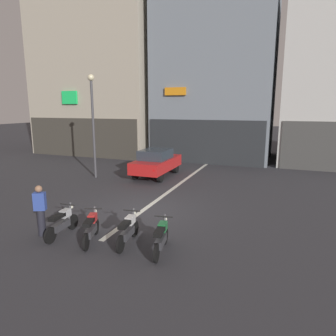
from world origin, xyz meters
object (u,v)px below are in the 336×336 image
(motorcycle_silver_row_leftmost, at_px, (62,222))
(person_by_motorcycles, at_px, (40,210))
(motorcycle_red_row_left_mid, at_px, (91,228))
(motorcycle_green_row_right_mid, at_px, (161,237))
(street_lamp, at_px, (93,115))
(motorcycle_white_row_centre, at_px, (128,230))
(car_red_crossing_near, at_px, (156,162))

(motorcycle_silver_row_leftmost, bearing_deg, person_by_motorcycles, -162.22)
(motorcycle_red_row_left_mid, bearing_deg, motorcycle_green_row_right_mid, 3.19)
(street_lamp, xyz_separation_m, motorcycle_silver_row_leftmost, (3.78, -7.41, -3.19))
(street_lamp, bearing_deg, motorcycle_green_row_right_mid, -45.52)
(motorcycle_white_row_centre, bearing_deg, car_red_crossing_near, 107.67)
(street_lamp, relative_size, person_by_motorcycles, 3.53)
(motorcycle_red_row_left_mid, xyz_separation_m, motorcycle_white_row_centre, (1.14, 0.25, 0.00))
(car_red_crossing_near, xyz_separation_m, motorcycle_white_row_centre, (2.78, -8.73, -0.43))
(person_by_motorcycles, bearing_deg, street_lamp, 112.35)
(car_red_crossing_near, xyz_separation_m, street_lamp, (-3.27, -1.54, 2.76))
(motorcycle_red_row_left_mid, bearing_deg, person_by_motorcycles, -174.40)
(car_red_crossing_near, height_order, person_by_motorcycles, person_by_motorcycles)
(motorcycle_green_row_right_mid, bearing_deg, person_by_motorcycles, -175.75)
(car_red_crossing_near, relative_size, person_by_motorcycles, 2.46)
(street_lamp, relative_size, motorcycle_red_row_left_mid, 3.69)
(street_lamp, bearing_deg, motorcycle_red_row_left_mid, -56.59)
(street_lamp, height_order, person_by_motorcycles, street_lamp)
(motorcycle_silver_row_leftmost, bearing_deg, car_red_crossing_near, 93.27)
(motorcycle_silver_row_leftmost, distance_m, motorcycle_green_row_right_mid, 3.41)
(car_red_crossing_near, xyz_separation_m, motorcycle_red_row_left_mid, (1.64, -8.99, -0.43))
(motorcycle_silver_row_leftmost, distance_m, motorcycle_white_row_centre, 2.28)
(street_lamp, bearing_deg, car_red_crossing_near, 25.32)
(car_red_crossing_near, distance_m, motorcycle_red_row_left_mid, 9.15)
(motorcycle_green_row_right_mid, bearing_deg, motorcycle_red_row_left_mid, -176.81)
(car_red_crossing_near, distance_m, person_by_motorcycles, 9.16)
(person_by_motorcycles, bearing_deg, motorcycle_white_row_centre, 8.37)
(motorcycle_silver_row_leftmost, bearing_deg, motorcycle_green_row_right_mid, 1.58)
(motorcycle_red_row_left_mid, relative_size, person_by_motorcycles, 0.95)
(car_red_crossing_near, xyz_separation_m, motorcycle_silver_row_leftmost, (0.51, -8.95, -0.43))
(motorcycle_white_row_centre, distance_m, person_by_motorcycles, 2.98)
(motorcycle_silver_row_leftmost, xyz_separation_m, motorcycle_green_row_right_mid, (3.41, 0.09, 0.00))
(street_lamp, bearing_deg, person_by_motorcycles, -67.65)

